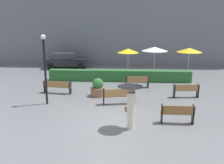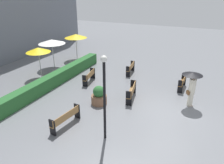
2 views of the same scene
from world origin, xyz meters
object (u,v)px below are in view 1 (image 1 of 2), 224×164
bench_near_right (178,113)px  parked_car (66,60)px  bench_mid_center (119,95)px  patio_umbrella_white (155,49)px  bench_far_right (186,90)px  pedestrian_with_umbrella (131,98)px  planter_pot (98,88)px  patio_umbrella_yellow (128,51)px  lamp_post (45,62)px  patio_umbrella_yellow_far (189,50)px  bench_back_row (137,81)px  bench_far_left (57,86)px

bench_near_right → parked_car: bearing=122.1°
bench_mid_center → patio_umbrella_white: (2.78, 8.22, 1.75)m
bench_far_right → pedestrian_with_umbrella: pedestrian_with_umbrella is taller
planter_pot → bench_far_right: bearing=0.0°
pedestrian_with_umbrella → patio_umbrella_yellow: size_ratio=0.89×
planter_pot → patio_umbrella_white: patio_umbrella_white is taller
bench_far_right → lamp_post: size_ratio=0.41×
bench_mid_center → patio_umbrella_yellow_far: bearing=53.9°
pedestrian_with_umbrella → lamp_post: size_ratio=0.53×
patio_umbrella_yellow_far → parked_car: size_ratio=0.56×
bench_back_row → patio_umbrella_white: size_ratio=0.69×
bench_far_right → pedestrian_with_umbrella: (-3.52, -4.97, 0.94)m
bench_mid_center → patio_umbrella_yellow: (0.50, 7.67, 1.65)m
lamp_post → parked_car: size_ratio=0.91×
bench_far_left → planter_pot: size_ratio=1.65×
patio_umbrella_white → parked_car: (-8.49, 2.78, -1.49)m
bench_far_right → patio_umbrella_yellow: patio_umbrella_yellow is taller
lamp_post → patio_umbrella_white: 10.90m
planter_pot → patio_umbrella_white: (4.16, 6.63, 1.81)m
lamp_post → patio_umbrella_yellow: (4.66, 7.86, -0.24)m
bench_back_row → patio_umbrella_yellow_far: patio_umbrella_yellow_far is taller
patio_umbrella_white → lamp_post: bearing=-129.5°
lamp_post → patio_umbrella_white: lamp_post is taller
bench_far_right → pedestrian_with_umbrella: size_ratio=0.77×
bench_near_right → bench_mid_center: size_ratio=0.84×
pedestrian_with_umbrella → parked_car: size_ratio=0.48×
bench_far_right → parked_car: parked_car is taller
patio_umbrella_white → patio_umbrella_yellow_far: 2.89m
planter_pot → parked_car: size_ratio=0.26×
bench_back_row → planter_pot: (-2.57, -2.15, -0.01)m
bench_back_row → bench_mid_center: 3.92m
patio_umbrella_yellow_far → parked_car: bearing=163.8°
bench_mid_center → lamp_post: size_ratio=0.47×
bench_mid_center → patio_umbrella_yellow: size_ratio=0.78×
planter_pot → lamp_post: bearing=-147.4°
bench_back_row → lamp_post: bearing=-143.7°
patio_umbrella_yellow_far → parked_car: patio_umbrella_yellow_far is taller
bench_far_left → planter_pot: bearing=-8.4°
pedestrian_with_umbrella → bench_back_row: bearing=85.8°
pedestrian_with_umbrella → patio_umbrella_yellow_far: (4.96, 11.08, 0.85)m
bench_near_right → bench_far_left: (-7.02, 4.67, -0.04)m
bench_mid_center → lamp_post: (-4.16, -0.19, 1.89)m
bench_far_left → patio_umbrella_yellow: bearing=50.7°
parked_car → patio_umbrella_yellow: bearing=-28.2°
bench_mid_center → lamp_post: bearing=-177.4°
bench_near_right → patio_umbrella_white: patio_umbrella_white is taller
pedestrian_with_umbrella → lamp_post: (-4.82, 3.19, 1.00)m
patio_umbrella_white → patio_umbrella_yellow_far: (2.84, -0.52, -0.01)m
bench_near_right → pedestrian_with_umbrella: 2.50m
lamp_post → patio_umbrella_yellow_far: bearing=38.9°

